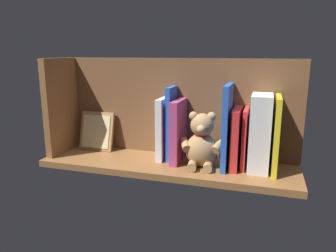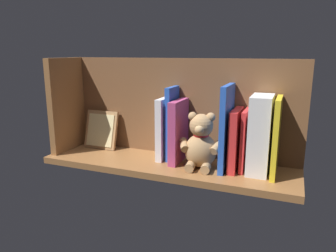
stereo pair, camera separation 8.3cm
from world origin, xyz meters
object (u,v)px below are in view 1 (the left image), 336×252
book_0 (276,135)px  teddy_bear (202,143)px  dictionary_thick_white (260,133)px  picture_frame_leaning (97,131)px

book_0 → teddy_bear: (22.72, 2.39, -3.91)cm
dictionary_thick_white → teddy_bear: size_ratio=1.33×
dictionary_thick_white → teddy_bear: bearing=9.4°
teddy_bear → picture_frame_leaning: size_ratio=1.24×
dictionary_thick_white → picture_frame_leaning: (59.97, -3.73, -4.90)cm
book_0 → picture_frame_leaning: bearing=-3.8°
book_0 → dictionary_thick_white: bearing=-7.1°
book_0 → dictionary_thick_white: 4.80cm
book_0 → dictionary_thick_white: size_ratio=0.99×
picture_frame_leaning → dictionary_thick_white: bearing=176.4°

